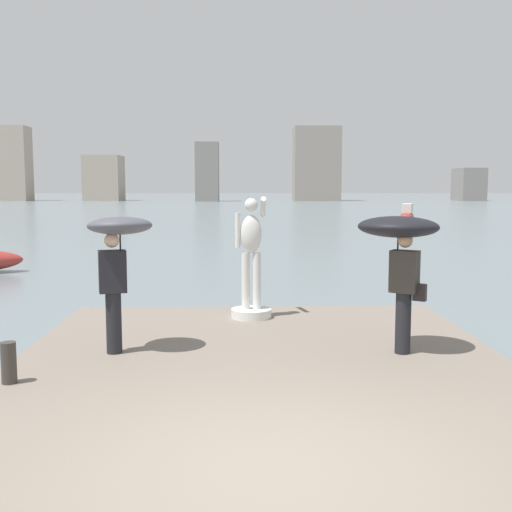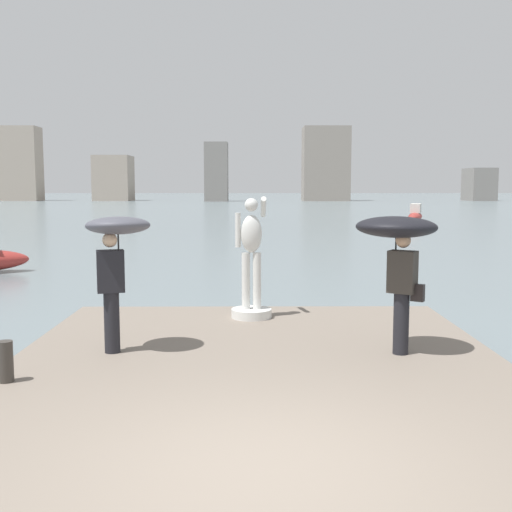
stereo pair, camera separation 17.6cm
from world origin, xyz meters
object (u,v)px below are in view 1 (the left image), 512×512
(statue_white_figure, at_px, (251,271))
(boat_near, at_px, (407,215))
(onlooker_right, at_px, (400,241))
(mooring_bollard, at_px, (9,363))
(onlooker_left, at_px, (118,247))

(statue_white_figure, bearing_deg, boat_near, 71.30)
(onlooker_right, bearing_deg, statue_white_figure, 130.45)
(statue_white_figure, bearing_deg, onlooker_right, -49.55)
(onlooker_right, relative_size, mooring_bollard, 3.88)
(onlooker_left, distance_m, mooring_bollard, 2.18)
(statue_white_figure, relative_size, onlooker_right, 1.12)
(onlooker_left, height_order, boat_near, onlooker_left)
(mooring_bollard, bearing_deg, statue_white_figure, 51.38)
(statue_white_figure, relative_size, boat_near, 0.40)
(mooring_bollard, height_order, boat_near, boat_near)
(onlooker_left, distance_m, boat_near, 43.88)
(statue_white_figure, xyz_separation_m, mooring_bollard, (-3.00, -3.76, -0.60))
(onlooker_right, bearing_deg, onlooker_left, 178.88)
(boat_near, bearing_deg, statue_white_figure, -108.70)
(onlooker_right, height_order, boat_near, onlooker_right)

